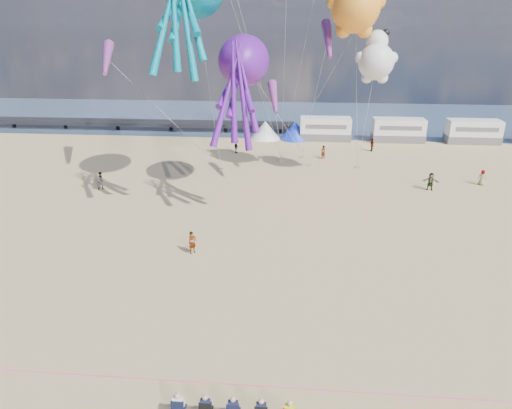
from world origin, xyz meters
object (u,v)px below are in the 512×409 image
Objects in this scene: sandbag_c at (358,167)px; windsock_left at (107,59)px; windsock_mid at (328,39)px; motorhome_0 at (325,129)px; motorhome_1 at (398,130)px; spectator_row at (234,408)px; tent_blue at (295,130)px; kite_panda at (376,62)px; standing_person at (192,242)px; sandbag_d at (301,157)px; tent_white at (265,130)px; beachgoer_0 at (482,178)px; beachgoer_2 at (236,146)px; kite_octopus_purple at (244,61)px; beachgoer_4 at (431,182)px; beachgoer_5 at (323,152)px; beachgoer_1 at (102,181)px; beachgoer_3 at (372,145)px; motorhome_2 at (473,131)px; sandbag_a at (221,169)px; kite_teddy_orange at (356,7)px; sandbag_e at (282,161)px; sandbag_b at (309,165)px; windsock_right at (274,98)px.

windsock_left reaches higher than sandbag_c.
motorhome_0 is at bearing 84.05° from windsock_mid.
motorhome_1 is 49.42m from spectator_row.
kite_panda is (7.09, -16.60, 10.16)m from tent_blue.
sandbag_d is (7.59, 24.10, -0.69)m from standing_person.
tent_white is 27.90m from beachgoer_0.
beachgoer_2 is 7.93m from sandbag_d.
kite_octopus_purple is (-22.64, -3.74, 10.94)m from beachgoer_0.
beachgoer_4 is (-0.71, -18.83, -0.66)m from motorhome_1.
tent_blue is 9.63m from beachgoer_5.
beachgoer_1 reaches higher than sandbag_c.
beachgoer_0 is at bearing 20.96° from beachgoer_3.
motorhome_2 is 33.98m from sandbag_a.
motorhome_0 is 0.91× the size of kite_teddy_orange.
tent_blue is at bearing 0.00° from tent_white.
sandbag_e is at bearing 125.05° from windsock_mid.
windsock_left is (-22.36, -15.72, 9.92)m from motorhome_0.
windsock_left is (-31.86, -15.72, 9.92)m from motorhome_1.
motorhome_2 is 28.52m from windsock_mid.
kite_teddy_orange is at bearing 9.02° from standing_person.
windsock_left reaches higher than tent_blue.
beachgoer_4 is at bearing -48.27° from tent_white.
windsock_mid is (-15.46, 0.71, 12.49)m from beachgoer_0.
beachgoer_4 is at bearing -30.75° from sandbag_b.
beachgoer_4 reaches higher than beachgoer_2.
beachgoer_2 is 19.75m from kite_panda.
motorhome_1 is 38.81m from standing_person.
beachgoer_2 reaches higher than standing_person.
sandbag_b and sandbag_c have the same top height.
beachgoer_3 is 19.77m from kite_teddy_orange.
sandbag_d and sandbag_e have the same top height.
sandbag_d is (-0.85, 3.24, 0.00)m from sandbag_b.
windsock_mid reaches higher than sandbag_d.
spectator_row is at bearing -98.29° from beachgoer_1.
beachgoer_5 is at bearing 81.86° from spectator_row.
kite_panda reaches higher than windsock_right.
tent_white is 2.51× the size of standing_person.
windsock_left is (-11.59, 17.36, 10.62)m from standing_person.
kite_octopus_purple is (13.50, 0.64, 10.83)m from beachgoer_1.
sandbag_d is 12.72m from windsock_right.
beachgoer_4 is at bearing 102.44° from beachgoer_5.
motorhome_2 is 23.00m from tent_blue.
sandbag_e is at bearing -79.51° from beachgoer_3.
motorhome_2 is 17.63m from beachgoer_0.
sandbag_b is at bearing -82.16° from tent_blue.
standing_person is (-20.26, -33.09, -0.70)m from motorhome_1.
kite_panda reaches higher than tent_blue.
standing_person is at bearing -103.41° from sandbag_e.
motorhome_1 is at bearing 34.18° from sandbag_a.
spectator_row is 1.40× the size of windsock_right.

